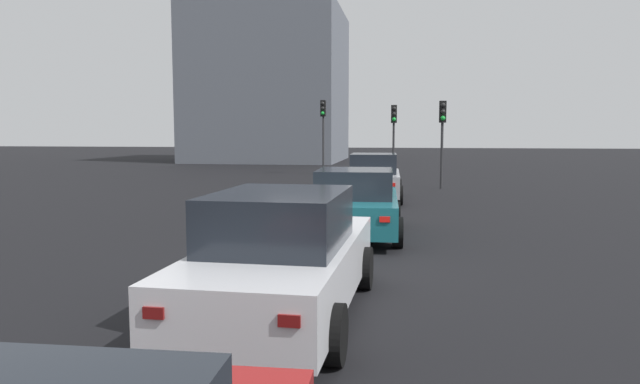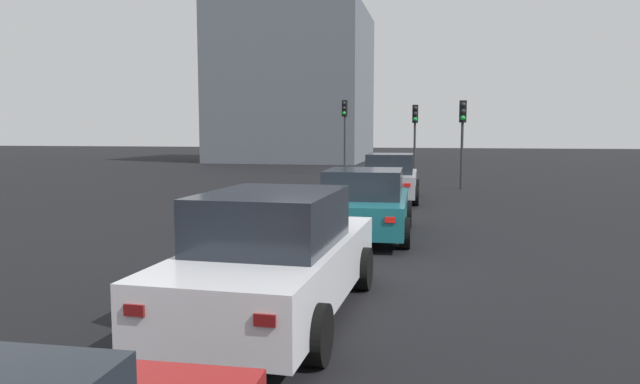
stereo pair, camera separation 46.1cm
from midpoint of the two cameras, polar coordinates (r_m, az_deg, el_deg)
ground_plane at (r=10.51m, az=2.37°, el=-7.72°), size 160.00×160.00×0.20m
car_silver_lead at (r=20.49m, az=7.51°, el=1.35°), size 4.56×2.07×1.63m
car_teal_second at (r=13.33m, az=5.34°, el=-1.17°), size 4.41×2.22×1.54m
car_white_third at (r=7.51m, az=-2.48°, el=-6.33°), size 4.85×2.07×1.63m
traffic_light_near_left at (r=29.97m, az=9.67°, el=6.39°), size 0.32×0.30×3.73m
traffic_light_near_right at (r=24.99m, az=14.23°, el=6.30°), size 0.32×0.29×3.66m
traffic_light_far_left at (r=32.84m, az=2.81°, el=6.89°), size 0.33×0.30×4.13m
building_facade_left at (r=49.39m, az=-2.22°, el=10.22°), size 12.28×11.83×12.27m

